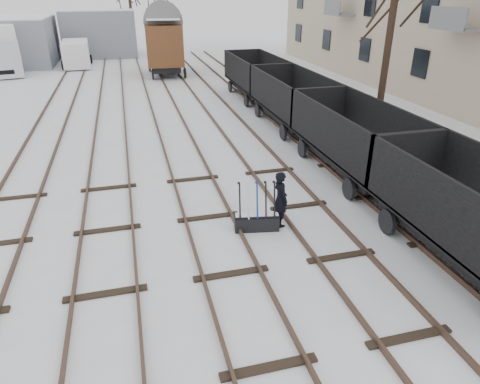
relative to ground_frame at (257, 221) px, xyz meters
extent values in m
plane|color=white|center=(-1.25, -1.96, -0.28)|extent=(120.00, 120.00, 0.00)
cube|color=black|center=(-7.97, 12.04, -0.21)|extent=(0.07, 52.00, 0.15)
cube|color=black|center=(-6.54, 12.04, -0.21)|extent=(0.07, 52.00, 0.15)
cube|color=black|center=(-4.97, 12.04, -0.21)|extent=(0.07, 52.00, 0.15)
cube|color=black|center=(-3.54, 12.04, -0.21)|extent=(0.07, 52.00, 0.15)
cube|color=black|center=(-4.25, 0.04, -0.26)|extent=(1.90, 0.20, 0.08)
cube|color=black|center=(-1.97, 12.04, -0.21)|extent=(0.07, 52.00, 0.15)
cube|color=black|center=(-0.54, 12.04, -0.21)|extent=(0.07, 52.00, 0.15)
cube|color=black|center=(-1.25, 0.04, -0.26)|extent=(1.90, 0.20, 0.08)
cube|color=black|center=(1.03, 12.04, -0.21)|extent=(0.07, 52.00, 0.15)
cube|color=black|center=(2.46, 12.04, -0.21)|extent=(0.07, 52.00, 0.15)
cube|color=black|center=(1.75, 0.04, -0.26)|extent=(1.90, 0.20, 0.08)
cube|color=black|center=(4.03, 12.04, -0.21)|extent=(0.07, 52.00, 0.15)
cube|color=black|center=(5.46, 12.04, -0.21)|extent=(0.07, 52.00, 0.15)
cube|color=black|center=(4.75, 0.04, -0.26)|extent=(1.90, 0.20, 0.08)
cube|color=gray|center=(-5.25, 38.04, 1.92)|extent=(7.00, 6.00, 4.40)
cube|color=white|center=(-5.25, 38.04, 4.17)|extent=(6.86, 5.88, 0.10)
cube|color=black|center=(0.00, 0.00, -0.06)|extent=(1.35, 0.64, 0.44)
cube|color=black|center=(0.00, 0.00, 0.18)|extent=(1.33, 0.52, 0.06)
cube|color=white|center=(0.00, 0.00, 0.22)|extent=(1.28, 0.47, 0.03)
cylinder|color=black|center=(-0.49, 0.09, 0.67)|extent=(0.10, 0.32, 1.08)
cylinder|color=silver|center=(-0.25, 0.04, 0.67)|extent=(0.10, 0.32, 1.08)
cylinder|color=#0B3298|center=(0.00, 0.00, 0.67)|extent=(0.10, 0.32, 1.08)
cylinder|color=black|center=(0.25, -0.04, 0.67)|extent=(0.10, 0.32, 1.08)
cylinder|color=black|center=(0.49, -0.09, 0.67)|extent=(0.10, 0.32, 1.08)
imported|color=black|center=(0.75, 0.10, 0.57)|extent=(0.50, 0.68, 1.71)
cube|color=black|center=(4.75, -3.21, 0.41)|extent=(2.05, 5.63, 0.43)
cube|color=black|center=(4.75, -3.21, 0.62)|extent=(2.56, 6.40, 0.13)
cube|color=black|center=(3.52, -3.21, 1.48)|extent=(0.11, 6.40, 1.71)
cube|color=white|center=(4.75, -3.21, 0.73)|extent=(2.30, 6.14, 0.06)
cylinder|color=black|center=(5.92, -1.16, 0.09)|extent=(0.13, 0.75, 0.75)
cube|color=black|center=(4.75, 3.19, 0.41)|extent=(2.05, 5.63, 0.43)
cube|color=black|center=(4.75, 3.19, 0.62)|extent=(2.56, 6.40, 0.13)
cube|color=black|center=(3.52, 3.19, 1.48)|extent=(0.11, 6.40, 1.71)
cube|color=black|center=(5.97, 3.19, 1.48)|extent=(0.11, 6.40, 1.71)
cube|color=white|center=(4.75, 3.19, 0.73)|extent=(2.30, 6.14, 0.06)
cylinder|color=black|center=(3.57, 1.14, 0.09)|extent=(0.13, 0.75, 0.75)
cylinder|color=black|center=(5.92, 5.24, 0.09)|extent=(0.13, 0.75, 0.75)
cube|color=black|center=(4.75, 9.59, 0.41)|extent=(2.05, 5.63, 0.43)
cube|color=black|center=(4.75, 9.59, 0.62)|extent=(2.56, 6.40, 0.13)
cube|color=black|center=(3.52, 9.59, 1.48)|extent=(0.11, 6.40, 1.71)
cube|color=black|center=(5.97, 9.59, 1.48)|extent=(0.11, 6.40, 1.71)
cube|color=white|center=(4.75, 9.59, 0.73)|extent=(2.30, 6.14, 0.06)
cylinder|color=black|center=(3.57, 7.54, 0.09)|extent=(0.13, 0.75, 0.75)
cylinder|color=black|center=(5.92, 11.64, 0.09)|extent=(0.13, 0.75, 0.75)
cube|color=black|center=(4.75, 15.99, 0.41)|extent=(2.05, 5.63, 0.43)
cube|color=black|center=(4.75, 15.99, 0.62)|extent=(2.56, 6.40, 0.13)
cube|color=black|center=(3.52, 15.99, 1.48)|extent=(0.11, 6.40, 1.71)
cube|color=black|center=(5.97, 15.99, 1.48)|extent=(0.11, 6.40, 1.71)
cube|color=white|center=(4.75, 15.99, 0.73)|extent=(2.30, 6.14, 0.06)
cylinder|color=black|center=(3.57, 13.94, 0.09)|extent=(0.13, 0.75, 0.75)
cylinder|color=black|center=(5.92, 18.04, 0.09)|extent=(0.13, 0.75, 0.75)
cube|color=black|center=(0.08, 25.65, 0.45)|extent=(2.60, 5.16, 0.45)
cube|color=#502D18|center=(0.08, 25.65, 2.15)|extent=(3.20, 5.89, 2.95)
cube|color=white|center=(0.08, 25.65, 4.03)|extent=(2.91, 5.58, 0.05)
cylinder|color=black|center=(-1.16, 23.84, 0.11)|extent=(0.14, 0.79, 0.79)
cylinder|color=black|center=(1.33, 27.47, 0.11)|extent=(0.14, 0.79, 0.79)
cube|color=black|center=(-13.06, 30.31, 0.32)|extent=(3.29, 8.43, 0.33)
cube|color=white|center=(-13.06, 31.19, 1.91)|extent=(4.04, 6.21, 3.08)
cylinder|color=black|center=(-11.85, 33.39, 0.27)|extent=(0.33, 1.10, 1.10)
cube|color=white|center=(-7.22, 31.46, 0.86)|extent=(2.43, 5.13, 2.05)
cube|color=white|center=(-7.22, 31.46, 1.90)|extent=(2.37, 5.01, 0.05)
cylinder|color=black|center=(-8.25, 29.87, 0.12)|extent=(0.25, 0.80, 0.80)
cylinder|color=black|center=(-6.20, 33.06, 0.12)|extent=(0.25, 0.80, 0.80)
cylinder|color=black|center=(7.27, 5.72, 3.27)|extent=(0.30, 0.30, 7.11)
cylinder|color=black|center=(-1.94, 38.32, 3.13)|extent=(0.30, 0.30, 6.83)
cylinder|color=black|center=(0.89, 37.33, 2.85)|extent=(0.30, 0.30, 6.27)
camera|label=1|loc=(-3.26, -10.43, 6.18)|focal=32.00mm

